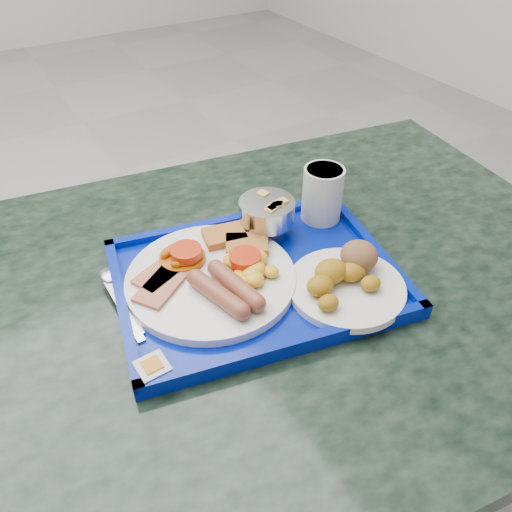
{
  "coord_description": "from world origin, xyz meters",
  "views": [
    {
      "loc": [
        0.12,
        -1.58,
        1.28
      ],
      "look_at": [
        0.41,
        -1.09,
        0.81
      ],
      "focal_mm": 35.0,
      "sensor_mm": 36.0,
      "label": 1
    }
  ],
  "objects_px": {
    "table": "(246,366)",
    "tray": "(256,279)",
    "bread_plate": "(346,278)",
    "fruit_bowl": "(267,212)",
    "main_plate": "(216,274)",
    "juice_cup": "(323,192)"
  },
  "relations": [
    {
      "from": "table",
      "to": "tray",
      "type": "relative_size",
      "value": 2.78
    },
    {
      "from": "bread_plate",
      "to": "fruit_bowl",
      "type": "height_order",
      "value": "fruit_bowl"
    },
    {
      "from": "main_plate",
      "to": "bread_plate",
      "type": "height_order",
      "value": "bread_plate"
    },
    {
      "from": "juice_cup",
      "to": "fruit_bowl",
      "type": "bearing_deg",
      "value": 174.14
    },
    {
      "from": "table",
      "to": "tray",
      "type": "bearing_deg",
      "value": -7.89
    },
    {
      "from": "main_plate",
      "to": "fruit_bowl",
      "type": "xyz_separation_m",
      "value": [
        0.13,
        0.06,
        0.03
      ]
    },
    {
      "from": "tray",
      "to": "main_plate",
      "type": "bearing_deg",
      "value": 158.0
    },
    {
      "from": "tray",
      "to": "juice_cup",
      "type": "xyz_separation_m",
      "value": [
        0.18,
        0.08,
        0.06
      ]
    },
    {
      "from": "table",
      "to": "fruit_bowl",
      "type": "bearing_deg",
      "value": 41.93
    },
    {
      "from": "bread_plate",
      "to": "juice_cup",
      "type": "bearing_deg",
      "value": 65.05
    },
    {
      "from": "table",
      "to": "juice_cup",
      "type": "distance_m",
      "value": 0.33
    },
    {
      "from": "tray",
      "to": "bread_plate",
      "type": "relative_size",
      "value": 2.73
    },
    {
      "from": "juice_cup",
      "to": "tray",
      "type": "bearing_deg",
      "value": -156.98
    },
    {
      "from": "bread_plate",
      "to": "fruit_bowl",
      "type": "distance_m",
      "value": 0.18
    },
    {
      "from": "table",
      "to": "juice_cup",
      "type": "bearing_deg",
      "value": 20.23
    },
    {
      "from": "bread_plate",
      "to": "juice_cup",
      "type": "xyz_separation_m",
      "value": [
        0.08,
        0.17,
        0.03
      ]
    },
    {
      "from": "fruit_bowl",
      "to": "juice_cup",
      "type": "distance_m",
      "value": 0.11
    },
    {
      "from": "fruit_bowl",
      "to": "juice_cup",
      "type": "xyz_separation_m",
      "value": [
        0.1,
        -0.01,
        0.01
      ]
    },
    {
      "from": "juice_cup",
      "to": "table",
      "type": "bearing_deg",
      "value": -159.77
    },
    {
      "from": "tray",
      "to": "fruit_bowl",
      "type": "height_order",
      "value": "fruit_bowl"
    },
    {
      "from": "main_plate",
      "to": "bread_plate",
      "type": "relative_size",
      "value": 1.47
    },
    {
      "from": "table",
      "to": "juice_cup",
      "type": "relative_size",
      "value": 13.6
    }
  ]
}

